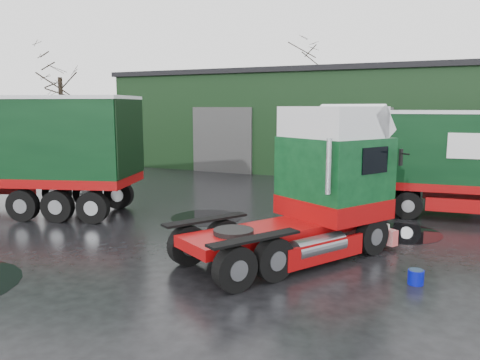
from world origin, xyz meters
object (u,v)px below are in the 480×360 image
at_px(warehouse, 373,120).
at_px(wash_bucket, 416,277).
at_px(tree_left, 61,103).
at_px(tree_back_a, 302,99).
at_px(hero_tractor, 284,184).

height_order(warehouse, wash_bucket, warehouse).
xyz_separation_m(warehouse, tree_left, (-19.00, -8.00, 1.09)).
relative_size(warehouse, tree_back_a, 3.41).
xyz_separation_m(warehouse, tree_back_a, (-8.00, 10.00, 1.59)).
bearing_deg(tree_back_a, warehouse, -51.34).
bearing_deg(warehouse, hero_tractor, -87.11).
height_order(wash_bucket, tree_back_a, tree_back_a).
bearing_deg(warehouse, tree_left, -157.17).
height_order(hero_tractor, wash_bucket, hero_tractor).
distance_m(warehouse, tree_left, 20.64).
bearing_deg(hero_tractor, wash_bucket, 23.26).
bearing_deg(hero_tractor, tree_back_a, 136.62).
bearing_deg(wash_bucket, tree_left, 151.72).
distance_m(tree_left, tree_back_a, 21.10).
relative_size(warehouse, hero_tractor, 4.90).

